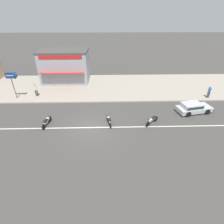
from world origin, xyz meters
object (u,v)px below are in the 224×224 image
motorcycle_1 (152,120)px  arrow_signboard (15,77)px  pedestrian_near_clock (36,89)px  motorcycle_0 (109,120)px  motorcycle_2 (47,121)px  pedestrian_mid_kerb (209,91)px  shopfront_corner_warung (65,66)px  hatchback_silver_2 (193,107)px

motorcycle_1 → arrow_signboard: arrow_signboard is taller
motorcycle_1 → pedestrian_near_clock: bearing=154.1°
motorcycle_0 → pedestrian_near_clock: 11.34m
arrow_signboard → motorcycle_2: bearing=-50.0°
motorcycle_2 → pedestrian_mid_kerb: size_ratio=1.21×
motorcycle_1 → shopfront_corner_warung: bearing=132.0°
shopfront_corner_warung → motorcycle_2: bearing=-88.3°
hatchback_silver_2 → motorcycle_1: hatchback_silver_2 is taller
arrow_signboard → pedestrian_near_clock: 2.65m
hatchback_silver_2 → shopfront_corner_warung: shopfront_corner_warung is taller
hatchback_silver_2 → pedestrian_mid_kerb: (3.38, 3.32, 0.45)m
motorcycle_2 → pedestrian_near_clock: pedestrian_near_clock is taller
motorcycle_0 → shopfront_corner_warung: shopfront_corner_warung is taller
motorcycle_1 → pedestrian_near_clock: size_ratio=0.87×
motorcycle_2 → shopfront_corner_warung: (-0.35, 11.87, 2.07)m
motorcycle_2 → arrow_signboard: 8.17m
motorcycle_1 → pedestrian_mid_kerb: size_ratio=0.95×
arrow_signboard → shopfront_corner_warung: bearing=52.0°
motorcycle_2 → shopfront_corner_warung: bearing=91.7°
motorcycle_0 → motorcycle_2: same height
pedestrian_mid_kerb → motorcycle_1: bearing=-146.8°
pedestrian_near_clock → shopfront_corner_warung: (2.82, 5.35, 1.37)m
motorcycle_0 → pedestrian_mid_kerb: 13.80m
pedestrian_mid_kerb → hatchback_silver_2: bearing=-135.5°
motorcycle_0 → arrow_signboard: size_ratio=0.53×
arrow_signboard → shopfront_corner_warung: shopfront_corner_warung is taller
arrow_signboard → pedestrian_mid_kerb: arrow_signboard is taller
motorcycle_1 → pedestrian_near_clock: 15.07m
pedestrian_mid_kerb → shopfront_corner_warung: (-19.12, 6.42, 1.45)m
arrow_signboard → pedestrian_near_clock: arrow_signboard is taller
pedestrian_near_clock → pedestrian_mid_kerb: 21.97m
arrow_signboard → pedestrian_mid_kerb: (23.75, -0.49, -1.93)m
pedestrian_near_clock → hatchback_silver_2: bearing=-13.3°
motorcycle_1 → arrow_signboard: bearing=158.7°
hatchback_silver_2 → motorcycle_1: 5.47m
motorcycle_2 → pedestrian_near_clock: (-3.18, 6.52, 0.70)m
hatchback_silver_2 → motorcycle_0: hatchback_silver_2 is taller
arrow_signboard → shopfront_corner_warung: size_ratio=0.48×
arrow_signboard → motorcycle_1: bearing=-21.3°
motorcycle_0 → motorcycle_2: size_ratio=0.96×
shopfront_corner_warung → motorcycle_1: bearing=-48.0°
hatchback_silver_2 → pedestrian_near_clock: pedestrian_near_clock is taller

